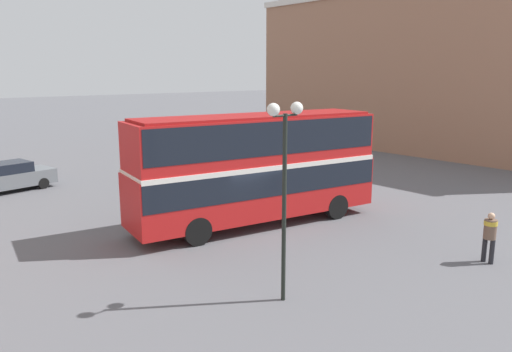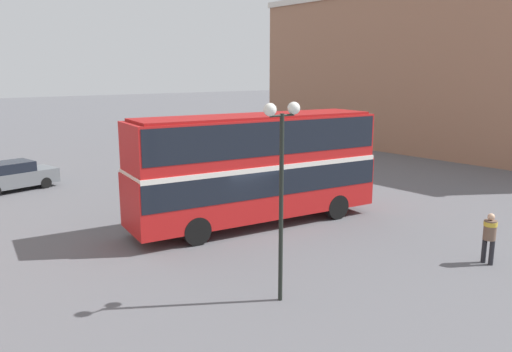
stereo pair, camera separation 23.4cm
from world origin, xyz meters
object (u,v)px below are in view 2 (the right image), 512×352
pedestrian_foreground (490,233)px  parked_car_kerb_far (12,176)px  parked_car_kerb_near (171,169)px  double_decker_bus (256,162)px  street_lamp_twin_globe (282,158)px

pedestrian_foreground → parked_car_kerb_far: bearing=-63.5°
pedestrian_foreground → parked_car_kerb_near: size_ratio=0.44×
pedestrian_foreground → parked_car_kerb_far: (-9.35, 21.56, -0.28)m
double_decker_bus → street_lamp_twin_globe: bearing=-115.1°
double_decker_bus → parked_car_kerb_near: (1.57, 9.70, -1.90)m
double_decker_bus → parked_car_kerb_far: size_ratio=2.37×
double_decker_bus → pedestrian_foreground: size_ratio=6.29×
double_decker_bus → pedestrian_foreground: (3.12, -8.38, -1.58)m
pedestrian_foreground → parked_car_kerb_near: pedestrian_foreground is taller
parked_car_kerb_near → street_lamp_twin_globe: street_lamp_twin_globe is taller
parked_car_kerb_near → street_lamp_twin_globe: bearing=-107.3°
parked_car_kerb_far → street_lamp_twin_globe: size_ratio=0.84×
parked_car_kerb_far → street_lamp_twin_globe: bearing=-93.1°
pedestrian_foreground → street_lamp_twin_globe: 8.14m
parked_car_kerb_near → parked_car_kerb_far: bearing=158.3°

